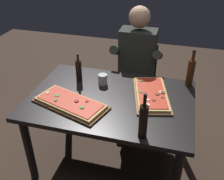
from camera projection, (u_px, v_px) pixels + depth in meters
ground_plane at (111, 159)px, 2.63m from camera, size 6.40×6.40×0.00m
dining_table at (110, 107)px, 2.29m from camera, size 1.40×0.96×0.74m
pizza_rectangular_front at (70, 103)px, 2.14m from camera, size 0.68×0.46×0.05m
pizza_rectangular_left at (151, 94)px, 2.25m from camera, size 0.41×0.62×0.05m
wine_bottle_dark at (79, 70)px, 2.44m from camera, size 0.06×0.06×0.27m
oil_bottle_amber at (191, 72)px, 2.35m from camera, size 0.06×0.06×0.35m
vinegar_bottle_green at (143, 121)px, 1.76m from camera, size 0.06×0.06×0.35m
tumbler_near_camera at (103, 79)px, 2.41m from camera, size 0.08×0.08×0.10m
diner_chair at (137, 78)px, 3.05m from camera, size 0.44×0.44×0.87m
seated_diner at (136, 62)px, 2.82m from camera, size 0.53×0.41×1.33m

